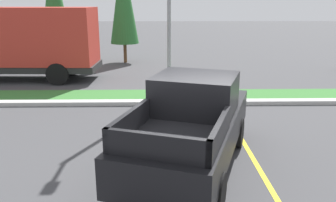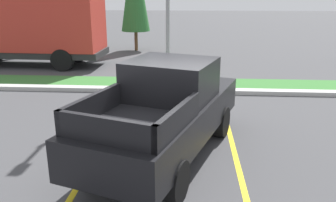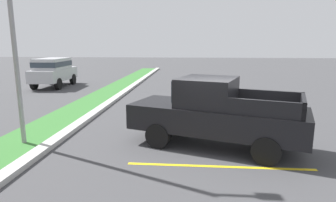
{
  "view_description": "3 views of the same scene",
  "coord_description": "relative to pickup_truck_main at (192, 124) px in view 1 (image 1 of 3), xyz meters",
  "views": [
    {
      "loc": [
        -0.52,
        -7.33,
        3.67
      ],
      "look_at": [
        -0.37,
        0.4,
        1.45
      ],
      "focal_mm": 37.28,
      "sensor_mm": 36.0,
      "label": 1
    },
    {
      "loc": [
        0.68,
        -7.14,
        3.51
      ],
      "look_at": [
        0.14,
        0.68,
        1.03
      ],
      "focal_mm": 37.42,
      "sensor_mm": 36.0,
      "label": 2
    },
    {
      "loc": [
        -8.33,
        0.69,
        3.08
      ],
      "look_at": [
        -0.39,
        1.35,
        1.5
      ],
      "focal_mm": 30.43,
      "sensor_mm": 36.0,
      "label": 3
    }
  ],
  "objects": [
    {
      "name": "parking_line_near",
      "position": [
        -1.57,
        -0.05,
        -1.04
      ],
      "size": [
        0.12,
        4.8,
        0.01
      ],
      "primitive_type": "cube",
      "color": "yellow",
      "rests_on": "ground"
    },
    {
      "name": "cargo_truck_distant",
      "position": [
        -6.99,
        9.38,
        0.81
      ],
      "size": [
        6.87,
        2.67,
        3.4
      ],
      "color": "black",
      "rests_on": "ground"
    },
    {
      "name": "parking_line_far",
      "position": [
        1.53,
        -0.05,
        -1.04
      ],
      "size": [
        0.12,
        4.8,
        0.01
      ],
      "primitive_type": "cube",
      "color": "yellow",
      "rests_on": "ground"
    },
    {
      "name": "grass_median",
      "position": [
        -0.16,
        6.13,
        -1.01
      ],
      "size": [
        56.0,
        1.8,
        0.06
      ],
      "primitive_type": "cube",
      "color": "#387533",
      "rests_on": "ground"
    },
    {
      "name": "pickup_truck_main",
      "position": [
        0.0,
        0.0,
        0.0
      ],
      "size": [
        3.47,
        5.55,
        2.1
      ],
      "color": "black",
      "rests_on": "ground"
    },
    {
      "name": "curb_strip",
      "position": [
        -0.16,
        5.03,
        -0.97
      ],
      "size": [
        56.0,
        0.4,
        0.15
      ],
      "primitive_type": "cube",
      "color": "#B2B2AD",
      "rests_on": "ground"
    },
    {
      "name": "ground_plane",
      "position": [
        -0.16,
        0.03,
        -1.04
      ],
      "size": [
        120.0,
        120.0,
        0.0
      ],
      "primitive_type": "plane",
      "color": "#424244"
    }
  ]
}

